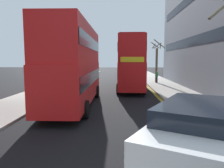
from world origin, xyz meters
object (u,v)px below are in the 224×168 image
(double_decker_bus_oncoming, at_px, (130,62))
(taxi_minivan, at_px, (193,143))
(pedestrian_far, at_px, (157,76))
(double_decker_bus_away, at_px, (75,63))

(double_decker_bus_oncoming, relative_size, taxi_minivan, 2.11)
(double_decker_bus_oncoming, xyz_separation_m, pedestrian_far, (3.91, 5.85, -2.04))
(double_decker_bus_away, bearing_deg, pedestrian_far, 60.47)
(taxi_minivan, distance_m, pedestrian_far, 24.05)
(pedestrian_far, bearing_deg, double_decker_bus_away, -119.53)
(double_decker_bus_oncoming, height_order, pedestrian_far, double_decker_bus_oncoming)
(double_decker_bus_oncoming, relative_size, pedestrian_far, 6.69)
(taxi_minivan, bearing_deg, double_decker_bus_oncoming, 92.86)
(double_decker_bus_away, xyz_separation_m, pedestrian_far, (8.21, 14.49, -2.04))
(double_decker_bus_oncoming, height_order, taxi_minivan, double_decker_bus_oncoming)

